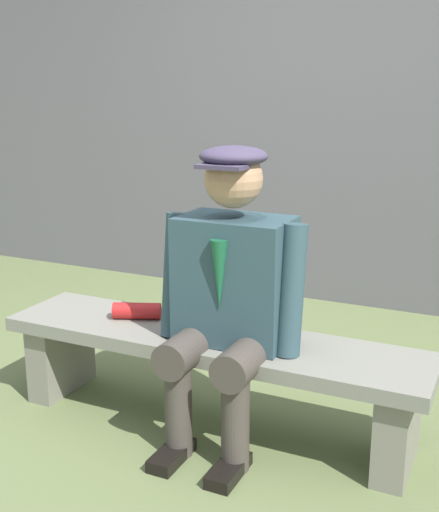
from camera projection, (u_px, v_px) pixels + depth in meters
ground_plane at (210, 424)px, 2.87m from camera, size 30.00×30.00×0.00m
bench at (210, 360)px, 2.79m from camera, size 1.87×0.43×0.42m
seated_man at (229, 286)px, 2.61m from camera, size 0.62×0.59×1.22m
rolled_magazine at (137, 311)px, 2.94m from camera, size 0.23×0.15×0.07m
stadium_wall at (341, 137)px, 4.34m from camera, size 12.00×0.24×2.23m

